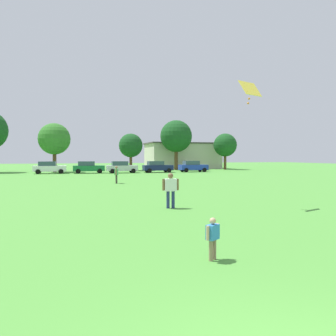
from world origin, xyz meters
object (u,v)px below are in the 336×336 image
object	(u,v)px
parked_car_white_0	(49,167)
tree_center	(131,146)
child_kite_flyer	(213,235)
parked_car_navy_3	(157,167)
tree_left	(54,139)
tree_far_right	(225,145)
parked_car_green_1	(88,167)
tree_right	(176,136)
bystander_near_trees	(116,173)
parked_car_silver_2	(121,167)
adult_bystander	(171,187)
kite	(250,90)
parked_car_blue_4	(193,166)

from	to	relation	value
parked_car_white_0	tree_center	distance (m)	14.36
child_kite_flyer	tree_center	xyz separation A→B (m)	(6.57, 47.10, 3.58)
parked_car_navy_3	tree_center	xyz separation A→B (m)	(-2.56, 7.59, 3.31)
tree_left	tree_far_right	bearing A→B (deg)	2.62
parked_car_white_0	tree_left	distance (m)	6.08
parked_car_green_1	tree_far_right	bearing A→B (deg)	14.28
parked_car_green_1	parked_car_navy_3	distance (m)	9.89
tree_right	tree_center	bearing A→B (deg)	-174.13
child_kite_flyer	parked_car_white_0	distance (m)	41.23
bystander_near_trees	tree_right	xyz separation A→B (m)	(14.05, 25.99, 4.98)
tree_far_right	parked_car_white_0	bearing A→B (deg)	-168.94
parked_car_silver_2	tree_center	size ratio (longest dim) A/B	0.70
adult_bystander	tree_right	world-z (taller)	tree_right
tree_left	kite	bearing A→B (deg)	-74.96
adult_bystander	tree_left	distance (m)	38.57
parked_car_silver_2	tree_far_right	xyz separation A→B (m)	(19.77, 6.89, 3.53)
tree_left	tree_center	size ratio (longest dim) A/B	1.19
parked_car_green_1	tree_right	xyz separation A→B (m)	(15.54, 7.57, 5.03)
parked_car_blue_4	parked_car_green_1	bearing A→B (deg)	177.51
parked_car_green_1	parked_car_blue_4	distance (m)	15.51
parked_car_white_0	parked_car_blue_4	xyz separation A→B (m)	(20.68, -1.10, 0.00)
parked_car_green_1	tree_left	bearing A→B (deg)	133.73
parked_car_navy_3	tree_center	bearing A→B (deg)	108.65
child_kite_flyer	parked_car_green_1	xyz separation A→B (m)	(-0.72, 40.38, 0.27)
parked_car_white_0	tree_far_right	xyz separation A→B (m)	(29.57, 5.78, 3.53)
child_kite_flyer	parked_car_white_0	world-z (taller)	parked_car_white_0
tree_left	parked_car_blue_4	bearing A→B (deg)	-15.39
parked_car_silver_2	parked_car_navy_3	bearing A→B (deg)	-2.05
adult_bystander	parked_car_navy_3	world-z (taller)	parked_car_navy_3
adult_bystander	parked_car_green_1	xyz separation A→B (m)	(-2.01, 32.90, -0.11)
tree_left	parked_car_navy_3	bearing A→B (deg)	-21.57
child_kite_flyer	tree_left	bearing A→B (deg)	64.71
tree_far_right	tree_right	bearing A→B (deg)	171.25
child_kite_flyer	tree_far_right	distance (m)	52.39
kite	parked_car_silver_2	bearing A→B (deg)	91.84
kite	parked_car_white_0	bearing A→B (deg)	107.69
child_kite_flyer	kite	xyz separation A→B (m)	(4.96, 6.76, 4.91)
tree_left	child_kite_flyer	bearing A→B (deg)	-83.21
kite	parked_car_silver_2	distance (m)	33.28
adult_bystander	tree_left	world-z (taller)	tree_left
tree_far_right	parked_car_blue_4	bearing A→B (deg)	-142.26
child_kite_flyer	parked_car_green_1	size ratio (longest dim) A/B	0.23
kite	tree_center	distance (m)	40.39
tree_right	parked_car_white_0	bearing A→B (deg)	-160.98
parked_car_navy_3	tree_center	size ratio (longest dim) A/B	0.70
parked_car_white_0	parked_car_blue_4	size ratio (longest dim) A/B	1.00
child_kite_flyer	bystander_near_trees	distance (m)	21.98
parked_car_white_0	bystander_near_trees	bearing A→B (deg)	-70.52
tree_right	parked_car_silver_2	bearing A→B (deg)	-142.94
parked_car_blue_4	tree_far_right	world-z (taller)	tree_far_right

